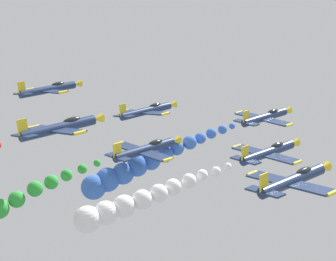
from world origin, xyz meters
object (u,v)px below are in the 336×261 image
(airplane_left_inner, at_px, (147,111))
(airplane_left_outer, at_px, (146,149))
(airplane_lead, at_px, (266,117))
(airplane_right_outer, at_px, (49,89))
(airplane_trailing, at_px, (293,180))
(airplane_high_slot, at_px, (60,128))
(airplane_right_inner, at_px, (269,152))

(airplane_left_inner, xyz_separation_m, airplane_left_outer, (11.79, -10.20, -0.39))
(airplane_left_inner, bearing_deg, airplane_lead, 44.02)
(airplane_right_outer, height_order, airplane_trailing, airplane_right_outer)
(airplane_lead, height_order, airplane_left_outer, airplane_left_outer)
(airplane_high_slot, bearing_deg, airplane_left_inner, 118.50)
(airplane_lead, distance_m, airplane_high_slot, 34.56)
(airplane_lead, bearing_deg, airplane_left_inner, -135.98)
(airplane_left_outer, bearing_deg, airplane_left_inner, 139.13)
(airplane_lead, height_order, airplane_right_outer, airplane_right_outer)
(airplane_left_inner, height_order, airplane_left_outer, airplane_left_inner)
(airplane_right_inner, distance_m, airplane_left_outer, 14.78)
(airplane_trailing, distance_m, airplane_high_slot, 24.90)
(airplane_lead, relative_size, airplane_right_outer, 1.00)
(airplane_right_outer, relative_size, airplane_high_slot, 1.00)
(airplane_lead, bearing_deg, airplane_trailing, -46.08)
(airplane_left_inner, bearing_deg, airplane_trailing, -17.49)
(airplane_lead, height_order, airplane_high_slot, airplane_high_slot)
(airplane_left_outer, bearing_deg, airplane_right_inner, 43.81)
(airplane_lead, height_order, airplane_trailing, airplane_trailing)
(airplane_left_outer, distance_m, airplane_right_outer, 22.16)
(airplane_right_outer, xyz_separation_m, airplane_trailing, (44.12, -0.74, -0.50))
(airplane_left_inner, xyz_separation_m, airplane_high_slot, (12.08, -22.25, 4.98))
(airplane_right_inner, xyz_separation_m, airplane_high_slot, (-10.37, -22.28, 5.36))
(airplane_lead, relative_size, airplane_trailing, 1.00)
(airplane_left_inner, height_order, airplane_trailing, airplane_trailing)
(airplane_right_outer, bearing_deg, airplane_trailing, -0.96)
(airplane_lead, distance_m, airplane_left_inner, 17.07)
(airplane_left_inner, height_order, airplane_high_slot, airplane_high_slot)
(airplane_trailing, bearing_deg, airplane_lead, 133.92)
(airplane_left_outer, distance_m, airplane_high_slot, 13.20)
(airplane_left_inner, height_order, airplane_right_inner, airplane_left_inner)
(airplane_lead, distance_m, airplane_right_inner, 15.61)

